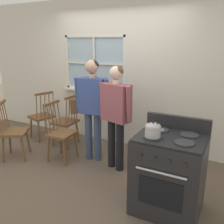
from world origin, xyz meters
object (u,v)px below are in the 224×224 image
(chair_near_wall, at_px, (61,133))
(chair_near_stove, at_px, (42,117))
(person_teen_center, at_px, (116,109))
(chair_by_window, at_px, (66,122))
(chair_center_cluster, at_px, (13,132))
(potted_plant, at_px, (87,87))
(handbag, at_px, (76,105))
(stove, at_px, (169,173))
(kettle, at_px, (153,129))
(person_elderly_left, at_px, (92,101))

(chair_near_wall, height_order, chair_near_stove, same)
(person_teen_center, bearing_deg, chair_by_window, 179.82)
(chair_center_cluster, height_order, potted_plant, potted_plant)
(person_teen_center, height_order, handbag, person_teen_center)
(chair_near_wall, xyz_separation_m, potted_plant, (-0.14, 1.04, 0.60))
(chair_near_stove, bearing_deg, potted_plant, 138.24)
(chair_near_wall, bearing_deg, chair_center_cluster, 110.30)
(handbag, bearing_deg, chair_center_cluster, -128.67)
(chair_near_stove, bearing_deg, chair_center_cluster, 29.25)
(stove, relative_size, kettle, 4.39)
(chair_by_window, distance_m, kettle, 2.42)
(person_teen_center, xyz_separation_m, potted_plant, (-1.09, 0.89, 0.09))
(chair_near_stove, height_order, kettle, kettle)
(chair_by_window, bearing_deg, chair_near_wall, 27.03)
(chair_by_window, bearing_deg, handbag, 90.00)
(chair_center_cluster, bearing_deg, person_teen_center, -105.99)
(chair_center_cluster, xyz_separation_m, handbag, (0.68, 0.86, 0.36))
(chair_near_wall, relative_size, kettle, 3.98)
(person_teen_center, height_order, potted_plant, person_teen_center)
(chair_near_stove, distance_m, person_elderly_left, 1.55)
(chair_by_window, xyz_separation_m, chair_center_cluster, (-0.45, -0.85, 0.00))
(stove, bearing_deg, kettle, -142.27)
(kettle, xyz_separation_m, handbag, (-1.84, 1.13, -0.21))
(chair_near_wall, xyz_separation_m, handbag, (-0.06, 0.54, 0.36))
(chair_center_cluster, relative_size, person_elderly_left, 0.59)
(kettle, bearing_deg, chair_near_wall, 161.63)
(chair_near_wall, distance_m, person_elderly_left, 0.78)
(person_teen_center, bearing_deg, potted_plant, 157.59)
(chair_center_cluster, height_order, stove, stove)
(chair_near_wall, xyz_separation_m, person_elderly_left, (0.48, 0.25, 0.56))
(stove, bearing_deg, potted_plant, 144.41)
(chair_by_window, xyz_separation_m, person_teen_center, (1.25, -0.38, 0.51))
(chair_center_cluster, xyz_separation_m, kettle, (2.52, -0.27, 0.57))
(person_teen_center, height_order, kettle, person_teen_center)
(chair_near_wall, bearing_deg, chair_near_stove, 55.91)
(person_elderly_left, relative_size, kettle, 6.72)
(person_teen_center, distance_m, kettle, 1.11)
(chair_center_cluster, bearing_deg, chair_by_window, -59.42)
(chair_by_window, xyz_separation_m, chair_near_stove, (-0.63, 0.04, 0.00))
(chair_near_wall, bearing_deg, person_teen_center, -83.90)
(kettle, height_order, potted_plant, potted_plant)
(stove, distance_m, potted_plant, 2.64)
(chair_near_wall, relative_size, person_elderly_left, 0.59)
(kettle, bearing_deg, chair_by_window, 151.71)
(chair_by_window, height_order, kettle, kettle)
(person_elderly_left, distance_m, handbag, 0.65)
(chair_near_wall, height_order, potted_plant, potted_plant)
(chair_near_wall, distance_m, potted_plant, 1.21)
(stove, height_order, handbag, stove)
(chair_center_cluster, distance_m, handbag, 1.15)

